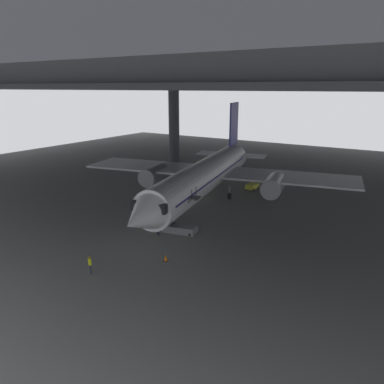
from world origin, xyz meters
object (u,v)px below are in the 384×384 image
object	(u,v)px
boarding_stairs	(178,225)
crew_worker_near_nose	(90,263)
airplane_main	(206,175)
traffic_cone_orange	(166,258)
baggage_tug	(252,186)
crew_worker_by_stairs	(158,226)

from	to	relation	value
boarding_stairs	crew_worker_near_nose	size ratio (longest dim) A/B	2.97
airplane_main	traffic_cone_orange	size ratio (longest dim) A/B	63.69
baggage_tug	crew_worker_by_stairs	bearing A→B (deg)	-92.70
crew_worker_near_nose	airplane_main	bearing A→B (deg)	95.25
airplane_main	crew_worker_near_nose	xyz separation A→B (m)	(1.96, -21.37, -2.63)
boarding_stairs	crew_worker_by_stairs	bearing A→B (deg)	-120.83
traffic_cone_orange	crew_worker_by_stairs	bearing A→B (deg)	133.54
airplane_main	crew_worker_by_stairs	world-z (taller)	airplane_main
boarding_stairs	baggage_tug	size ratio (longest dim) A/B	2.12
crew_worker_near_nose	baggage_tug	size ratio (longest dim) A/B	0.71
boarding_stairs	crew_worker_near_nose	bearing A→B (deg)	-94.05
airplane_main	baggage_tug	distance (m)	9.61
crew_worker_by_stairs	airplane_main	bearing A→B (deg)	97.67
crew_worker_by_stairs	baggage_tug	distance (m)	20.91
airplane_main	traffic_cone_orange	xyz separation A→B (m)	(5.66, -16.38, -3.25)
traffic_cone_orange	baggage_tug	size ratio (longest dim) A/B	0.27
boarding_stairs	traffic_cone_orange	size ratio (longest dim) A/B	7.93
crew_worker_near_nose	traffic_cone_orange	bearing A→B (deg)	53.46
boarding_stairs	crew_worker_by_stairs	distance (m)	2.19
crew_worker_near_nose	traffic_cone_orange	size ratio (longest dim) A/B	2.67
boarding_stairs	crew_worker_near_nose	xyz separation A→B (m)	(-0.79, -11.09, 0.17)
boarding_stairs	crew_worker_by_stairs	world-z (taller)	boarding_stairs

